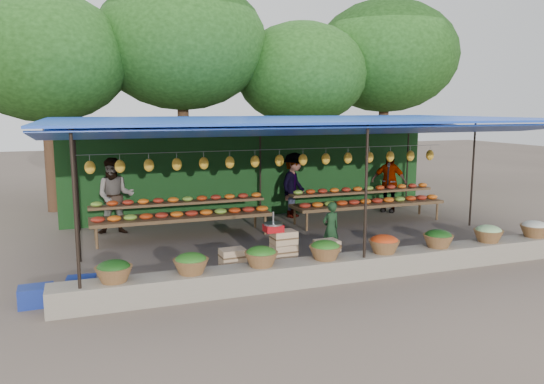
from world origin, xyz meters
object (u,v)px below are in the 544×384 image
object	(u,v)px
weighing_scale	(273,227)
vendor_seated	(331,229)
crate_counter	(282,255)
blue_crate_back	(82,285)
blue_crate_front	(36,296)

from	to	relation	value
weighing_scale	vendor_seated	distance (m)	1.67
crate_counter	blue_crate_back	bearing A→B (deg)	-179.88
crate_counter	vendor_seated	world-z (taller)	vendor_seated
vendor_seated	blue_crate_front	bearing A→B (deg)	0.01
weighing_scale	blue_crate_front	world-z (taller)	weighing_scale
vendor_seated	blue_crate_front	world-z (taller)	vendor_seated
weighing_scale	blue_crate_back	world-z (taller)	weighing_scale
weighing_scale	blue_crate_back	bearing A→B (deg)	-179.87
weighing_scale	vendor_seated	bearing A→B (deg)	23.18
weighing_scale	vendor_seated	xyz separation A→B (m)	(1.51, 0.65, -0.29)
vendor_seated	blue_crate_back	distance (m)	4.98
blue_crate_back	crate_counter	bearing A→B (deg)	6.80
blue_crate_front	blue_crate_back	world-z (taller)	blue_crate_front
crate_counter	vendor_seated	distance (m)	1.50
blue_crate_back	blue_crate_front	bearing A→B (deg)	-144.79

